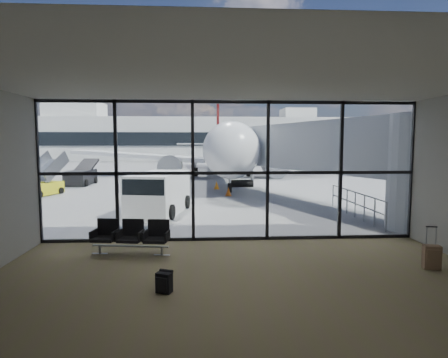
{
  "coord_description": "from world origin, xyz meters",
  "views": [
    {
      "loc": [
        -0.91,
        -11.91,
        3.13
      ],
      "look_at": [
        -0.03,
        3.0,
        1.72
      ],
      "focal_mm": 30.0,
      "sensor_mm": 36.0,
      "label": 1
    }
  ],
  "objects": [
    {
      "name": "jet_bridge",
      "position": [
        4.9,
        7.07,
        2.76
      ],
      "size": [
        8.0,
        16.5,
        4.33
      ],
      "color": "#AEB1B4",
      "rests_on": "ground"
    },
    {
      "name": "traffic_cone_b",
      "position": [
        0.67,
        10.43,
        0.26
      ],
      "size": [
        0.38,
        0.38,
        0.54
      ],
      "color": "#DD5A0B",
      "rests_on": "ground"
    },
    {
      "name": "service_van",
      "position": [
        -2.86,
        4.85,
        0.94
      ],
      "size": [
        2.67,
        4.48,
        1.83
      ],
      "rotation": [
        0.0,
        0.0,
        -0.19
      ],
      "color": "silver",
      "rests_on": "ground"
    },
    {
      "name": "tree_3",
      "position": [
        -27.0,
        72.0,
        4.63
      ],
      "size": [
        4.95,
        4.95,
        7.12
      ],
      "color": "#382619",
      "rests_on": "ground"
    },
    {
      "name": "tree_5",
      "position": [
        -15.0,
        72.0,
        5.88
      ],
      "size": [
        6.27,
        6.27,
        9.03
      ],
      "color": "#382619",
      "rests_on": "ground"
    },
    {
      "name": "tree_2",
      "position": [
        -33.0,
        72.0,
        5.88
      ],
      "size": [
        6.27,
        6.27,
        9.03
      ],
      "color": "#382619",
      "rests_on": "ground"
    },
    {
      "name": "suitcase",
      "position": [
        4.8,
        -3.14,
        0.32
      ],
      "size": [
        0.44,
        0.35,
        1.07
      ],
      "rotation": [
        0.0,
        0.0,
        -0.23
      ],
      "color": "brown",
      "rests_on": "ground"
    },
    {
      "name": "traffic_cone_c",
      "position": [
        0.09,
        13.84,
        0.26
      ],
      "size": [
        0.39,
        0.39,
        0.56
      ],
      "color": "orange",
      "rests_on": "ground"
    },
    {
      "name": "belt_loader",
      "position": [
        -10.13,
        17.15,
        0.65
      ],
      "size": [
        1.82,
        4.25,
        1.93
      ],
      "rotation": [
        0.0,
        0.0,
        -0.05
      ],
      "color": "black",
      "rests_on": "ground"
    },
    {
      "name": "far_terminal",
      "position": [
        -0.59,
        61.97,
        4.21
      ],
      "size": [
        80.0,
        12.2,
        11.0
      ],
      "color": "silver",
      "rests_on": "ground"
    },
    {
      "name": "ground",
      "position": [
        0.0,
        40.0,
        0.0
      ],
      "size": [
        220.0,
        220.0,
        0.0
      ],
      "primitive_type": "plane",
      "color": "slate",
      "rests_on": "ground"
    },
    {
      "name": "lounge_shell",
      "position": [
        0.0,
        -4.8,
        2.65
      ],
      "size": [
        12.02,
        8.01,
        4.51
      ],
      "color": "brown",
      "rests_on": "ground"
    },
    {
      "name": "airliner",
      "position": [
        1.05,
        25.01,
        2.7
      ],
      "size": [
        29.68,
        34.33,
        8.85
      ],
      "rotation": [
        0.0,
        0.0,
        -0.02
      ],
      "color": "white",
      "rests_on": "ground"
    },
    {
      "name": "seating_row",
      "position": [
        -2.92,
        -1.31,
        0.54
      ],
      "size": [
        2.19,
        0.89,
        0.97
      ],
      "rotation": [
        0.0,
        0.0,
        -0.14
      ],
      "color": "gray",
      "rests_on": "ground"
    },
    {
      "name": "tree_1",
      "position": [
        -39.0,
        72.0,
        5.25
      ],
      "size": [
        5.61,
        5.61,
        8.07
      ],
      "color": "#382619",
      "rests_on": "ground"
    },
    {
      "name": "mobile_stairs",
      "position": [
        -10.76,
        11.45,
        0.51
      ],
      "size": [
        2.3,
        3.32,
        2.13
      ],
      "rotation": [
        0.0,
        0.0,
        -0.32
      ],
      "color": "gold",
      "rests_on": "ground"
    },
    {
      "name": "tree_4",
      "position": [
        -21.0,
        72.0,
        5.25
      ],
      "size": [
        5.61,
        5.61,
        8.07
      ],
      "color": "#382619",
      "rests_on": "ground"
    },
    {
      "name": "backpack",
      "position": [
        -1.72,
        -4.24,
        0.23
      ],
      "size": [
        0.38,
        0.37,
        0.48
      ],
      "rotation": [
        0.0,
        0.0,
        -0.4
      ],
      "color": "black",
      "rests_on": "ground"
    },
    {
      "name": "glass_curtain_wall",
      "position": [
        0.0,
        0.0,
        2.25
      ],
      "size": [
        12.1,
        0.12,
        4.5
      ],
      "color": "white",
      "rests_on": "ground"
    },
    {
      "name": "apron_railing",
      "position": [
        5.6,
        3.5,
        0.72
      ],
      "size": [
        0.06,
        5.46,
        1.11
      ],
      "color": "gray",
      "rests_on": "ground"
    }
  ]
}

